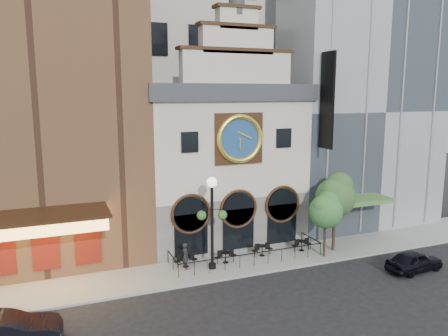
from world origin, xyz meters
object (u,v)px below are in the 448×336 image
bistro_0 (186,260)px  bistro_2 (262,249)px  tree_right (326,209)px  bistro_1 (226,256)px  bistro_3 (302,245)px  car_right (414,261)px  car_left (3,333)px  tree_left (336,194)px  lamppost (212,213)px  pedestrian (186,256)px

bistro_0 → bistro_2: same height
tree_right → bistro_1: bearing=168.5°
bistro_3 → car_right: size_ratio=0.38×
car_right → car_left: size_ratio=0.80×
tree_left → car_right: bearing=-60.4°
bistro_0 → car_right: car_right is taller
car_left → bistro_1: bearing=-65.5°
bistro_3 → car_right: (5.15, -5.69, 0.09)m
tree_right → bistro_3: bearing=121.9°
lamppost → tree_left: size_ratio=1.07×
lamppost → tree_right: size_ratio=1.30×
tree_left → tree_right: (-1.36, -0.83, -0.75)m
bistro_1 → tree_right: 7.83m
car_right → pedestrian: pedestrian is taller
bistro_2 → lamppost: lamppost is taller
bistro_0 → lamppost: 3.83m
car_right → bistro_2: bearing=50.0°
bistro_3 → tree_left: (2.31, -0.69, 3.79)m
bistro_1 → tree_right: (7.07, -1.44, 3.04)m
car_left → pedestrian: bearing=-60.0°
bistro_1 → tree_left: tree_left is taller
bistro_1 → car_right: bearing=-26.5°
bistro_1 → bistro_0: bearing=173.4°
car_left → lamppost: lamppost is taller
pedestrian → lamppost: bearing=-113.6°
pedestrian → bistro_0: bearing=-22.2°
bistro_0 → tree_left: tree_left is taller
lamppost → car_right: bearing=-4.7°
pedestrian → tree_left: tree_left is taller
bistro_0 → tree_left: size_ratio=0.27×
bistro_2 → lamppost: size_ratio=0.25×
car_right → tree_left: 6.84m
car_left → tree_left: (21.70, 4.96, 3.55)m
bistro_3 → car_left: car_left is taller
bistro_3 → tree_right: bearing=-58.1°
bistro_2 → pedestrian: 5.81m
bistro_0 → bistro_1: same height
bistro_3 → car_right: bearing=-47.8°
pedestrian → lamppost: (1.66, -0.61, 2.95)m
bistro_0 → lamppost: bearing=-29.6°
pedestrian → tree_left: 11.79m
pedestrian → tree_right: 10.37m
bistro_2 → car_right: car_right is taller
bistro_1 → bistro_2: same height
car_right → lamppost: lamppost is taller
bistro_0 → pedestrian: size_ratio=0.89×
bistro_0 → bistro_1: (2.76, -0.32, 0.00)m
bistro_3 → lamppost: 8.08m
car_left → lamppost: (12.09, 5.00, 3.15)m
tree_left → tree_right: bearing=-148.7°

